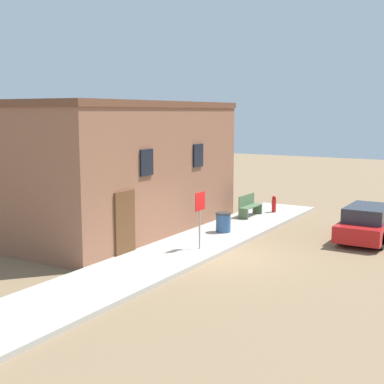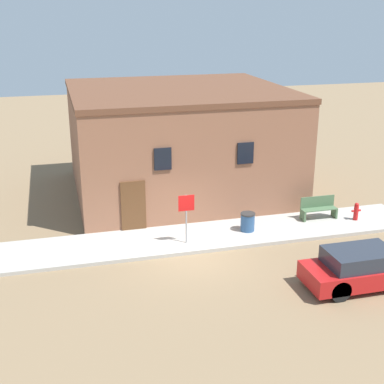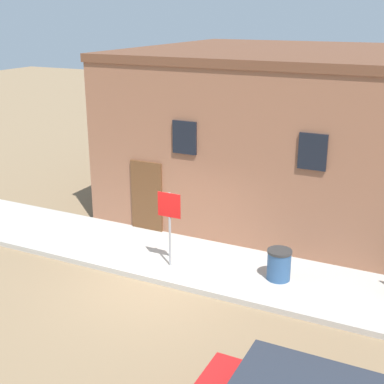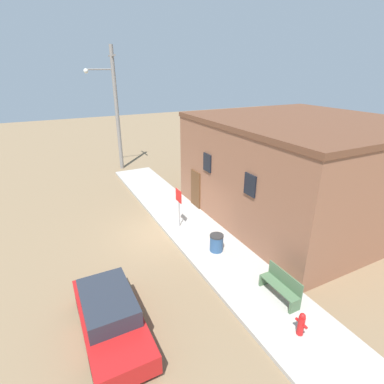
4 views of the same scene
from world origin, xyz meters
name	(u,v)px [view 1 (image 1 of 4)]	position (x,y,z in m)	size (l,w,h in m)	color
ground_plane	(220,256)	(0.00, 0.00, 0.00)	(80.00, 80.00, 0.00)	#846B4C
sidewalk	(186,249)	(0.00, 1.32, 0.07)	(19.54, 2.65, 0.14)	#B2ADA3
brick_building	(80,165)	(1.26, 7.24, 2.56)	(10.03, 9.31, 5.12)	#8E5B42
fire_hydrant	(274,204)	(7.56, 1.22, 0.53)	(0.41, 0.20, 0.77)	red
stop_sign	(200,210)	(0.02, 0.80, 1.49)	(0.62, 0.06, 1.94)	gray
bench	(249,206)	(6.09, 1.79, 0.60)	(1.56, 0.44, 0.95)	#4C6B47
trash_bin	(223,222)	(2.70, 1.31, 0.52)	(0.59, 0.59, 0.75)	#2D517F
parked_car	(369,223)	(4.85, -3.66, 0.64)	(4.02, 1.62, 1.31)	black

